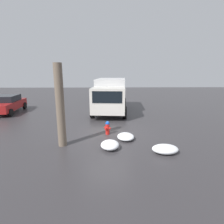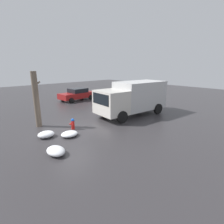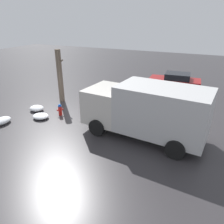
{
  "view_description": "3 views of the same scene",
  "coord_description": "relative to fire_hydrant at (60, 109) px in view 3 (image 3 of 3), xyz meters",
  "views": [
    {
      "loc": [
        -9.24,
        -0.01,
        3.4
      ],
      "look_at": [
        2.35,
        -0.31,
        0.73
      ],
      "focal_mm": 28.0,
      "sensor_mm": 36.0,
      "label": 1
    },
    {
      "loc": [
        -5.55,
        -9.89,
        4.14
      ],
      "look_at": [
        2.77,
        -0.85,
        0.86
      ],
      "focal_mm": 28.0,
      "sensor_mm": 36.0,
      "label": 2
    },
    {
      "loc": [
        8.45,
        -10.23,
        5.84
      ],
      "look_at": [
        3.58,
        0.2,
        0.8
      ],
      "focal_mm": 35.0,
      "sensor_mm": 36.0,
      "label": 3
    }
  ],
  "objects": [
    {
      "name": "parked_car",
      "position": [
        5.65,
        8.62,
        0.36
      ],
      "size": [
        4.37,
        2.34,
        1.44
      ],
      "rotation": [
        0.0,
        0.0,
        1.65
      ],
      "color": "maroon",
      "rests_on": "ground_plane"
    },
    {
      "name": "snow_pile_by_hydrant",
      "position": [
        -1.88,
        -0.11,
        -0.21
      ],
      "size": [
        0.96,
        0.84,
        0.36
      ],
      "color": "white",
      "rests_on": "ground_plane"
    },
    {
      "name": "fire_hydrant",
      "position": [
        0.0,
        0.0,
        0.0
      ],
      "size": [
        0.36,
        0.4,
        0.75
      ],
      "rotation": [
        0.0,
        0.0,
        2.57
      ],
      "color": "red",
      "rests_on": "ground_plane"
    },
    {
      "name": "ground_plane",
      "position": [
        0.0,
        -0.0,
        -0.39
      ],
      "size": [
        60.0,
        60.0,
        0.0
      ],
      "primitive_type": "plane",
      "color": "#333033"
    },
    {
      "name": "delivery_truck",
      "position": [
        5.73,
        -0.28,
        1.15
      ],
      "size": [
        6.52,
        3.14,
        2.81
      ],
      "rotation": [
        0.0,
        0.0,
        1.48
      ],
      "color": "beige",
      "rests_on": "ground_plane"
    },
    {
      "name": "tree_trunk",
      "position": [
        -1.45,
        2.13,
        1.52
      ],
      "size": [
        0.58,
        0.38,
        3.79
      ],
      "color": "#6B5B4C",
      "rests_on": "ground_plane"
    },
    {
      "name": "snow_pile_curbside",
      "position": [
        -2.38,
        -2.47,
        -0.21
      ],
      "size": [
        0.79,
        1.12,
        0.36
      ],
      "color": "white",
      "rests_on": "ground_plane"
    },
    {
      "name": "snow_pile_by_tree",
      "position": [
        -0.79,
        -0.94,
        -0.24
      ],
      "size": [
        1.02,
        0.86,
        0.3
      ],
      "color": "white",
      "rests_on": "ground_plane"
    }
  ]
}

